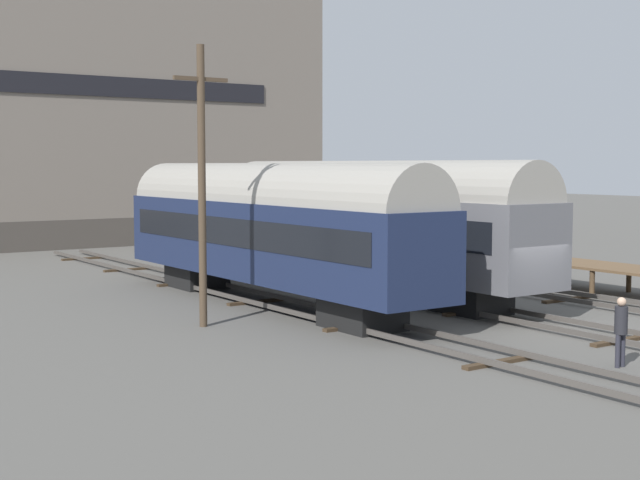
{
  "coord_description": "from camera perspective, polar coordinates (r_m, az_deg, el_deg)",
  "views": [
    {
      "loc": [
        -21.16,
        -18.61,
        5.02
      ],
      "look_at": [
        -2.41,
        8.64,
        2.2
      ],
      "focal_mm": 50.0,
      "sensor_mm": 36.0,
      "label": 1
    }
  ],
  "objects": [
    {
      "name": "track_middle",
      "position": [
        28.6,
        13.98,
        -5.09
      ],
      "size": [
        2.6,
        60.0,
        0.26
      ],
      "color": "#4C4742",
      "rests_on": "ground"
    },
    {
      "name": "person_worker",
      "position": [
        23.29,
        18.71,
        -5.18
      ],
      "size": [
        0.32,
        0.32,
        1.75
      ],
      "color": "#282833",
      "rests_on": "ground"
    },
    {
      "name": "warehouse_building",
      "position": [
        60.2,
        -15.61,
        8.27
      ],
      "size": [
        31.9,
        10.88,
        17.54
      ],
      "color": "#46403A",
      "rests_on": "ground"
    },
    {
      "name": "train_car_navy",
      "position": [
        31.67,
        -3.39,
        1.0
      ],
      "size": [
        2.92,
        17.17,
        5.06
      ],
      "color": "black",
      "rests_on": "ground"
    },
    {
      "name": "train_car_grey",
      "position": [
        34.72,
        3.09,
        1.45
      ],
      "size": [
        2.9,
        17.56,
        5.16
      ],
      "color": "black",
      "rests_on": "ground"
    },
    {
      "name": "station_platform",
      "position": [
        36.09,
        18.14,
        -1.73
      ],
      "size": [
        2.52,
        12.86,
        1.11
      ],
      "color": "brown",
      "rests_on": "ground"
    },
    {
      "name": "utility_pole",
      "position": [
        27.52,
        -7.57,
        3.7
      ],
      "size": [
        1.8,
        0.24,
        8.63
      ],
      "color": "#473828",
      "rests_on": "ground"
    },
    {
      "name": "ground_plane",
      "position": [
        28.62,
        13.98,
        -5.37
      ],
      "size": [
        200.0,
        200.0,
        0.0
      ],
      "primitive_type": "plane",
      "color": "#56544F"
    },
    {
      "name": "track_left",
      "position": [
        25.24,
        6.66,
        -6.3
      ],
      "size": [
        2.6,
        60.0,
        0.26
      ],
      "color": "#4C4742",
      "rests_on": "ground"
    },
    {
      "name": "track_right",
      "position": [
        32.33,
        19.67,
        -4.09
      ],
      "size": [
        2.6,
        60.0,
        0.26
      ],
      "color": "#4C4742",
      "rests_on": "ground"
    }
  ]
}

